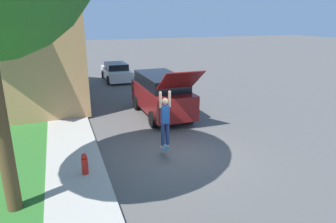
{
  "coord_description": "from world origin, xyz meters",
  "views": [
    {
      "loc": [
        -3.8,
        -8.95,
        4.71
      ],
      "look_at": [
        0.1,
        1.6,
        1.16
      ],
      "focal_mm": 32.0,
      "sensor_mm": 36.0,
      "label": 1
    }
  ],
  "objects_px": {
    "suv_parked": "(161,94)",
    "fire_hydrant": "(85,164)",
    "skateboard": "(165,148)",
    "car_down_street": "(116,72)",
    "skateboarder": "(165,118)"
  },
  "relations": [
    {
      "from": "car_down_street",
      "to": "fire_hydrant",
      "type": "xyz_separation_m",
      "value": [
        -3.78,
        -14.56,
        -0.22
      ]
    },
    {
      "from": "suv_parked",
      "to": "car_down_street",
      "type": "distance_m",
      "value": 9.68
    },
    {
      "from": "suv_parked",
      "to": "skateboarder",
      "type": "relative_size",
      "value": 2.84
    },
    {
      "from": "car_down_street",
      "to": "skateboarder",
      "type": "distance_m",
      "value": 14.28
    },
    {
      "from": "suv_parked",
      "to": "skateboard",
      "type": "height_order",
      "value": "suv_parked"
    },
    {
      "from": "fire_hydrant",
      "to": "car_down_street",
      "type": "bearing_deg",
      "value": 75.44
    },
    {
      "from": "skateboard",
      "to": "fire_hydrant",
      "type": "bearing_deg",
      "value": -172.08
    },
    {
      "from": "suv_parked",
      "to": "fire_hydrant",
      "type": "distance_m",
      "value": 6.48
    },
    {
      "from": "car_down_street",
      "to": "skateboard",
      "type": "xyz_separation_m",
      "value": [
        -1.03,
        -14.17,
        -0.29
      ]
    },
    {
      "from": "skateboarder",
      "to": "skateboard",
      "type": "bearing_deg",
      "value": 74.73
    },
    {
      "from": "car_down_street",
      "to": "skateboarder",
      "type": "height_order",
      "value": "skateboarder"
    },
    {
      "from": "skateboard",
      "to": "fire_hydrant",
      "type": "relative_size",
      "value": 1.09
    },
    {
      "from": "suv_parked",
      "to": "fire_hydrant",
      "type": "xyz_separation_m",
      "value": [
        -4.19,
        -4.89,
        -0.69
      ]
    },
    {
      "from": "car_down_street",
      "to": "skateboarder",
      "type": "bearing_deg",
      "value": -94.19
    },
    {
      "from": "skateboard",
      "to": "car_down_street",
      "type": "bearing_deg",
      "value": 85.84
    }
  ]
}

